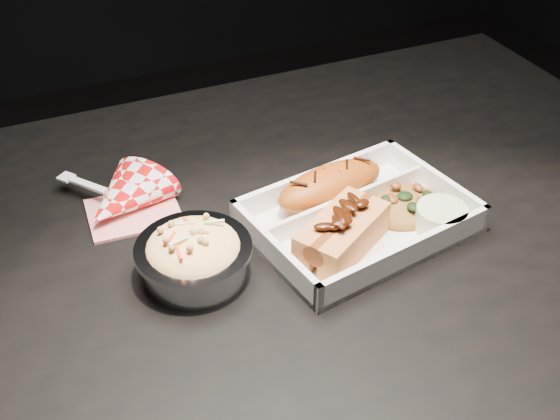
% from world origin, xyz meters
% --- Properties ---
extents(dining_table, '(1.20, 0.80, 0.75)m').
position_xyz_m(dining_table, '(0.00, 0.00, 0.66)').
color(dining_table, black).
rests_on(dining_table, ground).
extents(food_tray, '(0.28, 0.22, 0.04)m').
position_xyz_m(food_tray, '(0.10, -0.02, 0.76)').
color(food_tray, white).
rests_on(food_tray, dining_table).
extents(fried_pastry, '(0.16, 0.08, 0.05)m').
position_xyz_m(fried_pastry, '(0.09, 0.04, 0.78)').
color(fried_pastry, '#AB4911').
rests_on(fried_pastry, food_tray).
extents(hotdog, '(0.13, 0.11, 0.06)m').
position_xyz_m(hotdog, '(0.06, -0.05, 0.78)').
color(hotdog, '#D48648').
rests_on(hotdog, food_tray).
extents(fried_rice_mound, '(0.11, 0.10, 0.03)m').
position_xyz_m(fried_rice_mound, '(0.17, -0.02, 0.77)').
color(fried_rice_mound, '#9A662C').
rests_on(fried_rice_mound, food_tray).
extents(cupcake_liner, '(0.06, 0.06, 0.03)m').
position_xyz_m(cupcake_liner, '(0.19, -0.07, 0.77)').
color(cupcake_liner, beige).
rests_on(cupcake_liner, food_tray).
extents(foil_coleslaw_cup, '(0.13, 0.13, 0.07)m').
position_xyz_m(foil_coleslaw_cup, '(-0.10, -0.02, 0.78)').
color(foil_coleslaw_cup, silver).
rests_on(foil_coleslaw_cup, dining_table).
extents(napkin_fork, '(0.15, 0.16, 0.10)m').
position_xyz_m(napkin_fork, '(-0.15, 0.13, 0.77)').
color(napkin_fork, red).
rests_on(napkin_fork, dining_table).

